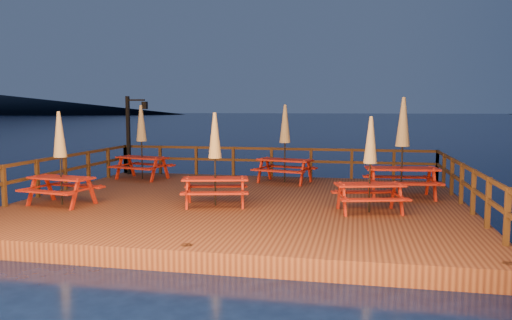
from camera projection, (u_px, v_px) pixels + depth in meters
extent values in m
plane|color=black|center=(242.00, 215.00, 13.87)|extent=(500.00, 500.00, 0.00)
cube|color=#4A2417|center=(242.00, 208.00, 13.84)|extent=(12.00, 10.00, 0.40)
cylinder|color=#362611|center=(129.00, 191.00, 19.49)|extent=(0.24, 0.24, 1.40)
cylinder|color=#362611|center=(187.00, 281.00, 9.41)|extent=(0.24, 0.24, 1.40)
cylinder|color=#362611|center=(270.00, 196.00, 18.38)|extent=(0.24, 0.24, 1.40)
cylinder|color=#362611|center=(507.00, 304.00, 8.31)|extent=(0.24, 0.24, 1.40)
cylinder|color=#362611|center=(429.00, 202.00, 17.27)|extent=(0.24, 0.24, 1.40)
cube|color=#362611|center=(272.00, 149.00, 18.44)|extent=(11.70, 0.06, 0.09)
cube|color=#362611|center=(272.00, 161.00, 18.49)|extent=(11.70, 0.06, 0.09)
cube|color=#362611|center=(153.00, 160.00, 19.42)|extent=(0.10, 0.10, 1.10)
cube|color=#362611|center=(272.00, 162.00, 18.49)|extent=(0.10, 0.10, 1.10)
cube|color=#362611|center=(402.00, 165.00, 17.57)|extent=(0.10, 0.10, 1.10)
cube|color=#362611|center=(51.00, 159.00, 14.87)|extent=(0.06, 9.70, 0.09)
cube|color=#362611|center=(52.00, 173.00, 14.92)|extent=(0.06, 9.70, 0.09)
cube|color=#362611|center=(52.00, 175.00, 14.92)|extent=(0.10, 0.10, 1.10)
cube|color=#362611|center=(114.00, 162.00, 18.70)|extent=(0.10, 0.10, 1.10)
cube|color=#362611|center=(468.00, 168.00, 12.56)|extent=(0.06, 9.70, 0.09)
cube|color=#362611|center=(467.00, 185.00, 12.60)|extent=(0.06, 9.70, 0.09)
cube|color=#362611|center=(467.00, 188.00, 12.61)|extent=(0.10, 0.10, 1.10)
cube|color=#362611|center=(442.00, 169.00, 16.39)|extent=(0.10, 0.10, 1.10)
cube|color=black|center=(128.00, 135.00, 19.20)|extent=(0.12, 0.12, 3.00)
cube|color=black|center=(136.00, 100.00, 18.99)|extent=(0.70, 0.06, 0.06)
cube|color=black|center=(145.00, 105.00, 18.94)|extent=(0.18, 0.18, 0.28)
sphere|color=#F0C060|center=(145.00, 105.00, 18.94)|extent=(0.14, 0.14, 0.14)
cube|color=maroon|center=(285.00, 160.00, 17.09)|extent=(1.99, 1.18, 0.05)
cube|color=maroon|center=(292.00, 167.00, 17.68)|extent=(1.88, 0.76, 0.05)
cube|color=maroon|center=(277.00, 171.00, 16.57)|extent=(1.88, 0.76, 0.05)
cube|color=maroon|center=(268.00, 169.00, 17.78)|extent=(0.09, 0.12, 0.78)
cube|color=maroon|center=(260.00, 171.00, 17.17)|extent=(0.09, 0.12, 0.78)
cube|color=maroon|center=(309.00, 171.00, 17.09)|extent=(0.09, 0.12, 0.78)
cube|color=maroon|center=(302.00, 174.00, 16.48)|extent=(0.09, 0.12, 0.78)
cylinder|color=black|center=(285.00, 145.00, 17.04)|extent=(0.05, 0.05, 2.59)
cone|color=tan|center=(285.00, 124.00, 16.96)|extent=(0.37, 0.37, 1.29)
sphere|color=black|center=(285.00, 106.00, 16.90)|extent=(0.07, 0.07, 0.07)
cube|color=maroon|center=(402.00, 169.00, 14.22)|extent=(2.07, 0.98, 0.06)
cube|color=maroon|center=(397.00, 177.00, 14.91)|extent=(2.02, 0.52, 0.06)
cube|color=maroon|center=(406.00, 184.00, 13.59)|extent=(2.02, 0.52, 0.06)
cube|color=maroon|center=(370.00, 181.00, 14.70)|extent=(0.08, 0.12, 0.83)
cube|color=maroon|center=(373.00, 185.00, 13.98)|extent=(0.08, 0.12, 0.83)
cube|color=maroon|center=(428.00, 182.00, 14.54)|extent=(0.08, 0.12, 0.83)
cube|color=maroon|center=(435.00, 185.00, 13.82)|extent=(0.08, 0.12, 0.83)
cylinder|color=black|center=(402.00, 149.00, 14.16)|extent=(0.05, 0.05, 2.77)
cone|color=tan|center=(403.00, 122.00, 14.08)|extent=(0.40, 0.40, 1.39)
sphere|color=black|center=(404.00, 99.00, 14.01)|extent=(0.08, 0.08, 0.08)
cube|color=maroon|center=(370.00, 185.00, 12.21)|extent=(1.75, 1.02, 0.05)
cube|color=maroon|center=(364.00, 192.00, 12.78)|extent=(1.66, 0.65, 0.05)
cube|color=maroon|center=(376.00, 200.00, 11.69)|extent=(1.66, 0.65, 0.05)
cube|color=maroon|center=(339.00, 196.00, 12.51)|extent=(0.08, 0.10, 0.69)
cube|color=maroon|center=(344.00, 201.00, 11.91)|extent=(0.08, 0.10, 0.69)
cube|color=maroon|center=(393.00, 196.00, 12.57)|extent=(0.08, 0.10, 0.69)
cube|color=maroon|center=(401.00, 200.00, 11.97)|extent=(0.08, 0.10, 0.69)
cylinder|color=black|center=(370.00, 166.00, 12.16)|extent=(0.04, 0.04, 2.29)
cone|color=tan|center=(371.00, 140.00, 12.09)|extent=(0.33, 0.33, 1.14)
sphere|color=black|center=(371.00, 118.00, 12.04)|extent=(0.06, 0.06, 0.06)
cube|color=maroon|center=(142.00, 158.00, 17.94)|extent=(1.97, 1.15, 0.05)
cube|color=maroon|center=(153.00, 164.00, 18.52)|extent=(1.87, 0.73, 0.05)
cube|color=maroon|center=(131.00, 168.00, 17.41)|extent=(1.87, 0.73, 0.05)
cube|color=maroon|center=(131.00, 166.00, 18.61)|extent=(0.09, 0.12, 0.77)
cube|color=maroon|center=(119.00, 168.00, 18.00)|extent=(0.09, 0.12, 0.77)
cube|color=maroon|center=(165.00, 168.00, 17.95)|extent=(0.09, 0.12, 0.77)
cube|color=maroon|center=(154.00, 170.00, 17.34)|extent=(0.09, 0.12, 0.77)
cylinder|color=black|center=(142.00, 143.00, 17.88)|extent=(0.05, 0.05, 2.58)
cone|color=tan|center=(141.00, 123.00, 17.81)|extent=(0.37, 0.37, 1.29)
sphere|color=black|center=(141.00, 106.00, 17.75)|extent=(0.07, 0.07, 0.07)
cube|color=maroon|center=(61.00, 178.00, 13.14)|extent=(1.82, 0.97, 0.05)
cube|color=maroon|center=(77.00, 185.00, 13.70)|extent=(1.74, 0.57, 0.05)
cube|color=maroon|center=(45.00, 192.00, 12.64)|extent=(1.74, 0.57, 0.05)
cube|color=maroon|center=(50.00, 188.00, 13.74)|extent=(0.07, 0.10, 0.72)
cube|color=maroon|center=(32.00, 191.00, 13.15)|extent=(0.07, 0.10, 0.72)
cube|color=maroon|center=(92.00, 191.00, 13.21)|extent=(0.07, 0.10, 0.72)
cube|color=maroon|center=(75.00, 195.00, 12.62)|extent=(0.07, 0.10, 0.72)
cylinder|color=black|center=(60.00, 160.00, 13.09)|extent=(0.04, 0.04, 2.40)
cone|color=tan|center=(59.00, 134.00, 13.02)|extent=(0.34, 0.34, 1.20)
sphere|color=black|center=(58.00, 113.00, 12.96)|extent=(0.07, 0.07, 0.07)
cube|color=maroon|center=(215.00, 179.00, 13.03)|extent=(1.81, 1.05, 0.05)
cube|color=maroon|center=(216.00, 186.00, 13.62)|extent=(1.72, 0.67, 0.05)
cube|color=maroon|center=(214.00, 193.00, 12.50)|extent=(1.72, 0.67, 0.05)
cube|color=maroon|center=(189.00, 190.00, 13.35)|extent=(0.08, 0.11, 0.71)
cube|color=maroon|center=(187.00, 194.00, 12.73)|extent=(0.08, 0.11, 0.71)
cube|color=maroon|center=(242.00, 190.00, 13.41)|extent=(0.08, 0.11, 0.71)
cube|color=maroon|center=(243.00, 194.00, 12.79)|extent=(0.08, 0.11, 0.71)
cylinder|color=black|center=(215.00, 161.00, 12.98)|extent=(0.04, 0.04, 2.37)
cone|color=tan|center=(215.00, 135.00, 12.91)|extent=(0.34, 0.34, 1.18)
sphere|color=black|center=(215.00, 114.00, 12.85)|extent=(0.07, 0.07, 0.07)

